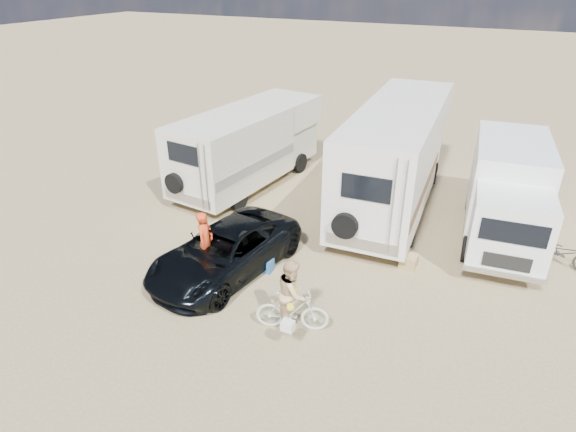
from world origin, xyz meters
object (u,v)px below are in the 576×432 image
at_px(rv_left, 248,148).
at_px(rider_woman, 292,299).
at_px(bike_parked, 563,252).
at_px(cooler, 264,265).
at_px(rider_man, 206,246).
at_px(rv_main, 396,158).
at_px(bike_woman, 292,311).
at_px(crate, 408,261).
at_px(dark_suv, 225,251).
at_px(box_truck, 508,196).
at_px(bike_man, 207,260).

distance_m(rv_left, rider_woman, 9.04).
bearing_deg(bike_parked, cooler, 129.59).
bearing_deg(rider_man, rv_main, -37.35).
relative_size(bike_woman, crate, 3.74).
height_order(dark_suv, rider_woman, rider_woman).
bearing_deg(rv_left, bike_parked, 0.03).
bearing_deg(bike_parked, dark_suv, 129.73).
xyz_separation_m(rv_left, rider_man, (2.18, -6.13, -0.62)).
bearing_deg(cooler, box_truck, 36.73).
height_order(bike_woman, rider_woman, rider_woman).
relative_size(bike_man, crate, 3.54).
height_order(box_truck, crate, box_truck).
bearing_deg(bike_man, bike_parked, -71.18).
distance_m(rv_left, cooler, 6.53).
relative_size(dark_suv, rider_man, 2.80).
xyz_separation_m(dark_suv, crate, (4.66, 2.54, -0.49)).
bearing_deg(bike_woman, rv_left, 17.64).
distance_m(dark_suv, bike_parked, 9.82).
bearing_deg(rv_left, cooler, -49.69).
relative_size(rv_left, crate, 14.88).
bearing_deg(rv_main, rv_left, -178.31).
height_order(box_truck, dark_suv, box_truck).
relative_size(dark_suv, bike_parked, 2.85).
xyz_separation_m(bike_parked, crate, (-4.01, -2.05, -0.26)).
height_order(rider_man, crate, rider_man).
distance_m(rv_main, crate, 4.45).
height_order(rider_man, cooler, rider_man).
height_order(rider_woman, cooler, rider_woman).
distance_m(rider_woman, crate, 4.42).
bearing_deg(bike_woman, bike_man, 51.96).
xyz_separation_m(rv_left, dark_suv, (2.61, -5.84, -0.81)).
distance_m(bike_man, rider_woman, 3.43).
bearing_deg(rv_main, bike_woman, -96.01).
height_order(rv_main, crate, rv_main).
xyz_separation_m(rv_left, rider_woman, (5.39, -7.23, -0.61)).
bearing_deg(bike_woman, rider_man, 51.96).
height_order(dark_suv, rider_man, rider_man).
relative_size(rv_main, cooler, 18.18).
height_order(bike_woman, cooler, bike_woman).
height_order(rv_main, bike_man, rv_main).
bearing_deg(rider_man, rider_woman, -118.34).
height_order(bike_parked, cooler, bike_parked).
bearing_deg(rv_main, crate, -71.41).
bearing_deg(rv_left, rv_main, 11.63).
bearing_deg(rider_man, bike_parked, -71.18).
bearing_deg(cooler, crate, 24.93).
height_order(dark_suv, cooler, dark_suv).
height_order(dark_suv, bike_woman, dark_suv).
bearing_deg(rider_man, bike_man, -9.37).
relative_size(box_truck, rider_woman, 3.41).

